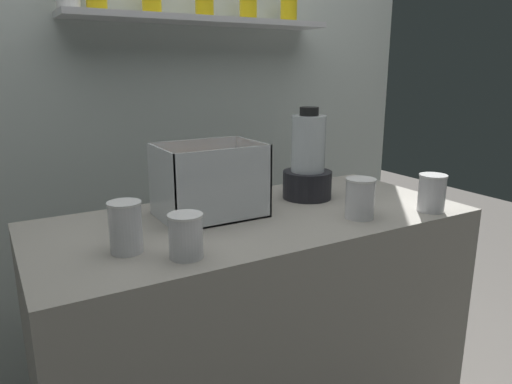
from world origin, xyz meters
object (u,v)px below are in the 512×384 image
at_px(juice_cup_carrot_far_left, 126,230).
at_px(juice_cup_pomegranate_left, 186,238).
at_px(carrot_display_bin, 209,192).
at_px(blender_pitcher, 308,164).
at_px(juice_cup_beet_middle, 360,201).
at_px(juice_cup_pomegranate_right, 432,194).

height_order(juice_cup_carrot_far_left, juice_cup_pomegranate_left, juice_cup_carrot_far_left).
xyz_separation_m(carrot_display_bin, blender_pitcher, (0.40, 0.02, 0.05)).
height_order(blender_pitcher, juice_cup_pomegranate_left, blender_pitcher).
distance_m(blender_pitcher, juice_cup_carrot_far_left, 0.75).
xyz_separation_m(blender_pitcher, juice_cup_carrot_far_left, (-0.72, -0.20, -0.07)).
xyz_separation_m(juice_cup_beet_middle, juice_cup_pomegranate_right, (0.26, -0.06, 0.00)).
height_order(blender_pitcher, juice_cup_carrot_far_left, blender_pitcher).
bearing_deg(blender_pitcher, carrot_display_bin, -177.48).
distance_m(carrot_display_bin, blender_pitcher, 0.40).
height_order(carrot_display_bin, juice_cup_pomegranate_right, carrot_display_bin).
bearing_deg(juice_cup_pomegranate_right, carrot_display_bin, 153.74).
relative_size(juice_cup_pomegranate_left, juice_cup_pomegranate_right, 0.92).
xyz_separation_m(juice_cup_carrot_far_left, juice_cup_beet_middle, (0.72, -0.08, -0.01)).
height_order(juice_cup_pomegranate_left, juice_cup_pomegranate_right, juice_cup_pomegranate_right).
xyz_separation_m(blender_pitcher, juice_cup_pomegranate_left, (-0.60, -0.31, -0.08)).
bearing_deg(blender_pitcher, juice_cup_beet_middle, -89.83).
distance_m(blender_pitcher, juice_cup_pomegranate_left, 0.68).
bearing_deg(juice_cup_pomegranate_left, juice_cup_beet_middle, 2.78).
relative_size(blender_pitcher, juice_cup_pomegranate_right, 2.67).
bearing_deg(juice_cup_pomegranate_right, juice_cup_beet_middle, 166.38).
xyz_separation_m(juice_cup_pomegranate_left, juice_cup_pomegranate_right, (0.86, -0.03, 0.01)).
bearing_deg(juice_cup_pomegranate_left, juice_cup_pomegranate_right, -2.23).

